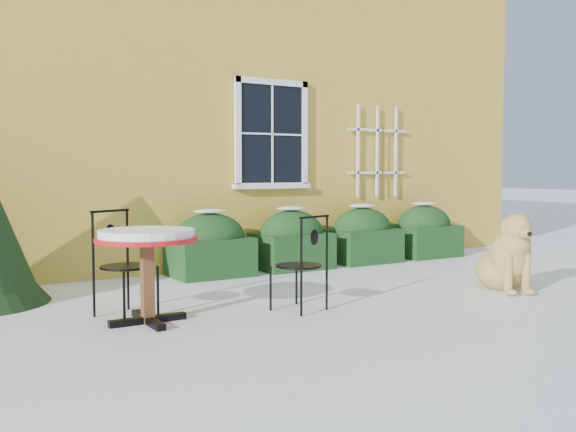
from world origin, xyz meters
TOP-DOWN VIEW (x-y plane):
  - ground at (0.00, 0.00)m, footprint 80.00×80.00m
  - house at (0.00, 7.00)m, footprint 12.40×8.40m
  - hedge_row at (1.65, 2.55)m, footprint 4.95×0.80m
  - bistro_table at (-1.93, 0.35)m, footprint 0.95×0.95m
  - patio_chair_near at (-0.40, 0.06)m, footprint 0.55×0.54m
  - patio_chair_far at (-2.02, 0.81)m, footprint 0.61×0.61m
  - dog at (2.26, -0.30)m, footprint 0.81×1.03m

SIDE VIEW (x-z plane):
  - ground at x=0.00m, z-range 0.00..0.00m
  - dog at x=2.26m, z-range -0.10..0.87m
  - hedge_row at x=1.65m, z-range -0.05..0.86m
  - patio_chair_near at x=-0.40m, z-range 0.00..0.98m
  - patio_chair_far at x=-2.02m, z-range 0.00..1.04m
  - bistro_table at x=-1.93m, z-range 0.29..1.18m
  - house at x=0.00m, z-range 0.02..6.42m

